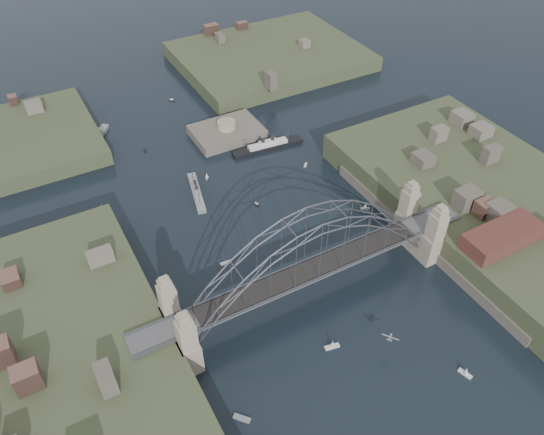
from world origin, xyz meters
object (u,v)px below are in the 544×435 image
at_px(bridge, 312,258).
at_px(ocean_liner, 268,146).
at_px(naval_cruiser_far, 96,139).
at_px(naval_cruiser_near, 196,192).
at_px(fort_island, 227,137).
at_px(wharf_shed, 502,236).

relative_size(bridge, ocean_liner, 3.56).
xyz_separation_m(bridge, ocean_liner, (20.15, 57.01, -11.43)).
bearing_deg(naval_cruiser_far, ocean_liner, -33.62).
height_order(naval_cruiser_near, ocean_liner, ocean_liner).
xyz_separation_m(fort_island, wharf_shed, (32.00, -84.00, 10.34)).
bearing_deg(bridge, ocean_liner, 70.54).
bearing_deg(fort_island, bridge, -99.73).
bearing_deg(naval_cruiser_far, naval_cruiser_near, -66.67).
xyz_separation_m(naval_cruiser_near, naval_cruiser_far, (-17.62, 40.85, 0.05)).
distance_m(fort_island, naval_cruiser_far, 42.13).
height_order(bridge, wharf_shed, bridge).
relative_size(naval_cruiser_near, ocean_liner, 0.76).
bearing_deg(naval_cruiser_near, fort_island, 48.28).
xyz_separation_m(fort_island, ocean_liner, (8.15, -12.99, 1.23)).
bearing_deg(ocean_liner, wharf_shed, -71.43).
distance_m(naval_cruiser_far, ocean_liner, 55.61).
bearing_deg(naval_cruiser_near, bridge, -79.68).
xyz_separation_m(naval_cruiser_far, ocean_liner, (46.31, -30.80, 0.01)).
bearing_deg(ocean_liner, bridge, -109.46).
height_order(bridge, ocean_liner, bridge).
height_order(naval_cruiser_far, ocean_liner, ocean_liner).
relative_size(bridge, fort_island, 3.82).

